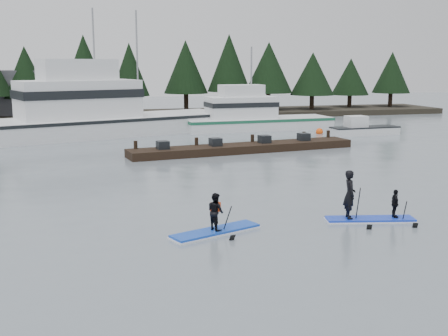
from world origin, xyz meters
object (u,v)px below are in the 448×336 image
object	(u,v)px
paddleboard_duo	(364,203)
fishing_boat_large	(102,124)
fishing_boat_medium	(254,123)
floating_dock	(244,148)
paddleboard_solo	(216,220)

from	to	relation	value
paddleboard_duo	fishing_boat_large	bearing A→B (deg)	118.37
fishing_boat_medium	floating_dock	world-z (taller)	fishing_boat_medium
fishing_boat_medium	paddleboard_solo	distance (m)	30.62
paddleboard_duo	paddleboard_solo	bearing A→B (deg)	-166.91
fishing_boat_medium	paddleboard_solo	size ratio (longest dim) A/B	3.95
floating_dock	paddleboard_solo	xyz separation A→B (m)	(-6.27, -16.78, 0.20)
fishing_boat_large	paddleboard_duo	bearing A→B (deg)	-92.13
fishing_boat_large	fishing_boat_medium	distance (m)	13.06
floating_dock	paddleboard_duo	xyz separation A→B (m)	(-0.67, -16.77, 0.40)
fishing_boat_large	fishing_boat_medium	size ratio (longest dim) A/B	1.60
fishing_boat_large	fishing_boat_medium	xyz separation A→B (m)	(13.04, 0.45, -0.32)
floating_dock	paddleboard_solo	bearing A→B (deg)	-118.08
fishing_boat_medium	fishing_boat_large	bearing A→B (deg)	179.27
fishing_boat_medium	floating_dock	xyz separation A→B (m)	(-4.62, -11.84, -0.29)
floating_dock	paddleboard_solo	distance (m)	17.91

